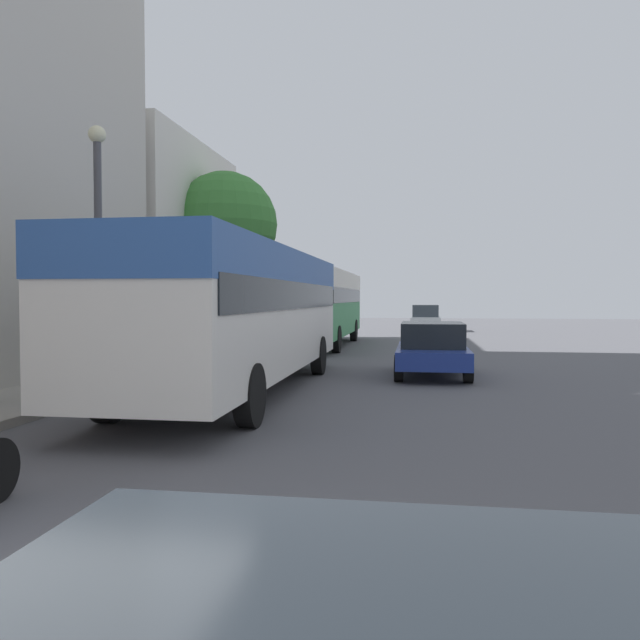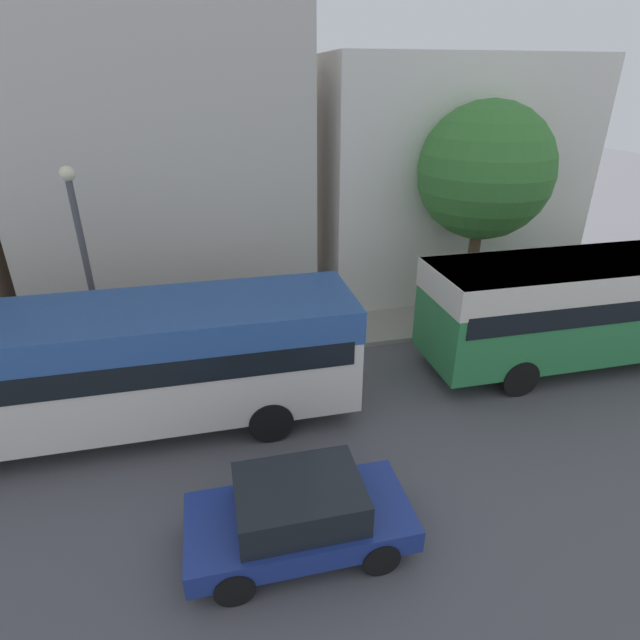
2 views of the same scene
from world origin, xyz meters
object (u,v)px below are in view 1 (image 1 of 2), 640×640
Objects in this scene: car_distant at (432,348)px; pedestrian_walking_away at (115,335)px; car_crossing at (425,318)px; bus_lead at (238,301)px; bus_following at (319,298)px.

car_distant is 2.18× the size of pedestrian_walking_away.
car_distant is at bearing -90.23° from car_crossing.
bus_lead is 12.94m from bus_following.
car_crossing reaches higher than car_distant.
pedestrian_walking_away is at bearing -109.90° from car_crossing.
bus_following is 5.81× the size of pedestrian_walking_away.
bus_following is 2.67× the size of car_distant.
bus_following is 10.54m from car_distant.
bus_lead reaches higher than car_crossing.
car_crossing is 24.08m from pedestrian_walking_away.
bus_lead is at bearing -88.49° from bus_following.
bus_lead is 2.88× the size of car_distant.
bus_lead is at bearing -30.66° from pedestrian_walking_away.
car_crossing is (4.19, 25.02, -1.14)m from bus_lead.
pedestrian_walking_away is (-8.20, -22.65, 0.23)m from car_crossing.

